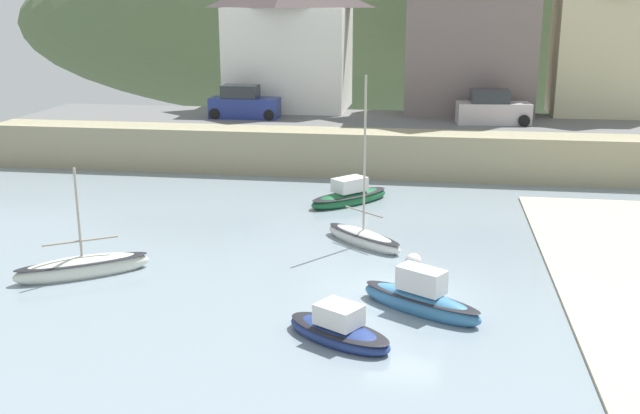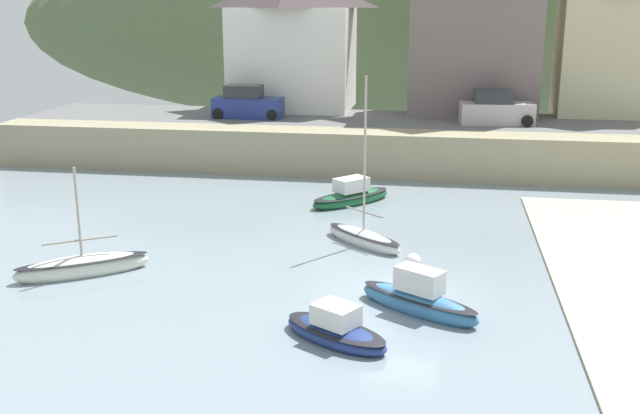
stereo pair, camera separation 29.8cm
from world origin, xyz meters
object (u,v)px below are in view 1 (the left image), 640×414
fishing_boat_green (363,237)px  mooring_buoy (413,261)px  sailboat_blue_trim (350,196)px  waterfront_building_centre (471,18)px  parked_car_near_slipway (244,104)px  waterfront_building_right (608,30)px  parked_car_by_wall (492,110)px  motorboat_with_cabin (421,300)px  waterfront_building_left (289,39)px  sailboat_far_left (83,268)px  rowboat_small_beached (339,331)px

fishing_boat_green → mooring_buoy: size_ratio=11.57×
fishing_boat_green → sailboat_blue_trim: size_ratio=1.61×
waterfront_building_centre → parked_car_near_slipway: size_ratio=2.76×
waterfront_building_right → parked_car_by_wall: 9.21m
sailboat_blue_trim → mooring_buoy: size_ratio=7.21×
sailboat_blue_trim → parked_car_near_slipway: size_ratio=1.01×
motorboat_with_cabin → parked_car_by_wall: size_ratio=0.96×
waterfront_building_right → fishing_boat_green: 24.97m
waterfront_building_left → sailboat_far_left: (-2.43, -25.23, -6.55)m
fishing_boat_green → waterfront_building_centre: bearing=118.6°
motorboat_with_cabin → fishing_boat_green: 6.69m
parked_car_near_slipway → parked_car_by_wall: (14.56, 0.00, 0.00)m
waterfront_building_right → parked_car_near_slipway: bearing=-168.1°
waterfront_building_right → motorboat_with_cabin: 29.36m
waterfront_building_right → parked_car_near_slipway: (-21.38, -4.50, -4.26)m
waterfront_building_centre → parked_car_near_slipway: (-13.30, -4.50, -4.96)m
motorboat_with_cabin → waterfront_building_right: bearing=100.6°
sailboat_blue_trim → sailboat_far_left: bearing=-173.5°
waterfront_building_left → parked_car_by_wall: waterfront_building_left is taller
waterfront_building_right → fishing_boat_green: size_ratio=1.48×
fishing_boat_green → rowboat_small_beached: fishing_boat_green is taller
waterfront_building_right → sailboat_blue_trim: (-13.87, -14.27, -7.13)m
waterfront_building_left → waterfront_building_right: bearing=-0.0°
waterfront_building_left → parked_car_near_slipway: waterfront_building_left is taller
sailboat_blue_trim → motorboat_with_cabin: bearing=-121.0°
parked_car_by_wall → sailboat_far_left: bearing=-131.0°
waterfront_building_right → mooring_buoy: size_ratio=17.10×
waterfront_building_right → parked_car_near_slipway: waterfront_building_right is taller
sailboat_blue_trim → fishing_boat_green: bearing=-125.8°
waterfront_building_left → fishing_boat_green: (6.81, -20.31, -6.56)m
waterfront_building_left → motorboat_with_cabin: size_ratio=2.15×
waterfront_building_left → motorboat_with_cabin: 28.84m
sailboat_blue_trim → parked_car_by_wall: bearing=6.9°
sailboat_blue_trim → parked_car_by_wall: (7.05, 9.77, 2.87)m
motorboat_with_cabin → mooring_buoy: size_ratio=7.01×
waterfront_building_right → sailboat_blue_trim: waterfront_building_right is taller
sailboat_far_left → parked_car_by_wall: 25.79m
fishing_boat_green → mooring_buoy: fishing_boat_green is taller
sailboat_far_left → motorboat_with_cabin: size_ratio=1.07×
motorboat_with_cabin → rowboat_small_beached: motorboat_with_cabin is taller
motorboat_with_cabin → rowboat_small_beached: 3.25m
parked_car_near_slipway → mooring_buoy: (10.75, -17.99, -3.03)m
motorboat_with_cabin → fishing_boat_green: size_ratio=0.61×
mooring_buoy → waterfront_building_centre: bearing=83.5°
waterfront_building_left → sailboat_far_left: size_ratio=2.01×
waterfront_building_centre → motorboat_with_cabin: size_ratio=2.80×
sailboat_far_left → rowboat_small_beached: bearing=-55.5°
waterfront_building_right → sailboat_blue_trim: size_ratio=2.37×
sailboat_blue_trim → parked_car_near_slipway: 12.65m
fishing_boat_green → parked_car_by_wall: (5.82, 15.81, 2.92)m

